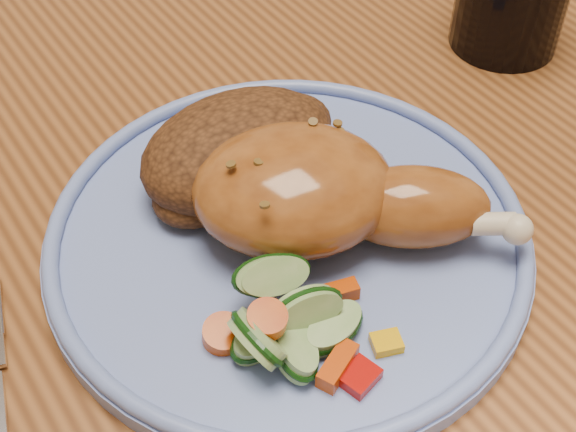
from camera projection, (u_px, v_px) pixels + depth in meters
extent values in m
cube|color=brown|center=(315.00, 145.00, 0.57)|extent=(0.90, 1.40, 0.04)
cube|color=brown|center=(279.00, 14.00, 1.36)|extent=(0.06, 0.06, 0.71)
cube|color=#4C2D16|center=(79.00, 86.00, 1.10)|extent=(0.42, 0.42, 0.04)
cylinder|color=#4C2D16|center=(43.00, 330.00, 1.10)|extent=(0.04, 0.04, 0.41)
cylinder|color=#4C2D16|center=(263.00, 222.00, 1.23)|extent=(0.04, 0.04, 0.41)
cylinder|color=#4C2D16|center=(155.00, 100.00, 1.44)|extent=(0.04, 0.04, 0.41)
cylinder|color=#667DC6|center=(288.00, 240.00, 0.48)|extent=(0.29, 0.29, 0.01)
torus|color=#667DC6|center=(288.00, 228.00, 0.47)|extent=(0.28, 0.28, 0.01)
ellipsoid|color=#995420|center=(294.00, 189.00, 0.45)|extent=(0.15, 0.14, 0.06)
ellipsoid|color=#995420|center=(412.00, 207.00, 0.45)|extent=(0.10, 0.09, 0.05)
sphere|color=beige|center=(517.00, 229.00, 0.44)|extent=(0.02, 0.02, 0.02)
ellipsoid|color=#4F2A13|center=(239.00, 150.00, 0.49)|extent=(0.13, 0.09, 0.06)
ellipsoid|color=#4F2A13|center=(286.00, 126.00, 0.52)|extent=(0.06, 0.05, 0.03)
ellipsoid|color=#4F2A13|center=(195.00, 196.00, 0.48)|extent=(0.05, 0.05, 0.03)
cube|color=#A50A05|center=(360.00, 377.00, 0.40)|extent=(0.02, 0.02, 0.01)
cube|color=#E5A507|center=(386.00, 343.00, 0.42)|extent=(0.02, 0.02, 0.01)
cylinder|color=#CF4B06|center=(267.00, 319.00, 0.40)|extent=(0.02, 0.02, 0.01)
cylinder|color=#CF4B06|center=(224.00, 334.00, 0.42)|extent=(0.02, 0.02, 0.01)
cube|color=#CF4B06|center=(338.00, 366.00, 0.40)|extent=(0.03, 0.02, 0.01)
cube|color=#CF4B06|center=(336.00, 293.00, 0.44)|extent=(0.03, 0.02, 0.01)
cylinder|color=#9CB878|center=(269.00, 275.00, 0.42)|extent=(0.05, 0.04, 0.03)
cylinder|color=#9CB878|center=(307.00, 308.00, 0.41)|extent=(0.04, 0.03, 0.04)
cylinder|color=#9CB878|center=(257.00, 338.00, 0.40)|extent=(0.03, 0.04, 0.04)
cylinder|color=#9CB878|center=(295.00, 350.00, 0.41)|extent=(0.05, 0.05, 0.02)
cylinder|color=#9CB878|center=(333.00, 329.00, 0.42)|extent=(0.04, 0.04, 0.01)
cylinder|color=#9CB878|center=(261.00, 336.00, 0.41)|extent=(0.04, 0.05, 0.02)
cylinder|color=#9CB878|center=(274.00, 276.00, 0.42)|extent=(0.04, 0.04, 0.03)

